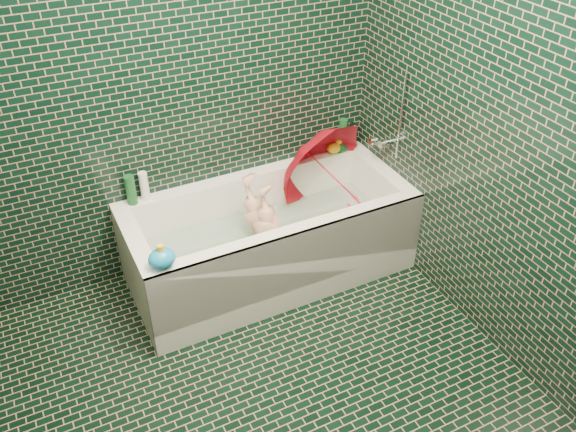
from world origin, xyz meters
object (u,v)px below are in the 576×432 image
child (269,236)px  rubber_duck (335,147)px  bath_toy (162,258)px  umbrella (332,176)px  bathtub (271,247)px

child → rubber_duck: rubber_duck is taller
child → bath_toy: (-0.72, -0.28, 0.30)m
umbrella → bathtub: bearing=-176.8°
umbrella → bath_toy: 1.28m
bathtub → umbrella: size_ratio=2.72×
umbrella → bath_toy: size_ratio=4.40×
umbrella → rubber_duck: (0.15, 0.22, 0.06)m
bathtub → umbrella: bearing=11.7°
rubber_duck → bath_toy: bath_toy is taller
child → bath_toy: size_ratio=5.84×
child → bath_toy: bearing=-77.7°
child → umbrella: umbrella is taller
umbrella → bath_toy: umbrella is taller
bathtub → umbrella: 0.59m
umbrella → bath_toy: (-1.21, -0.40, 0.07)m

